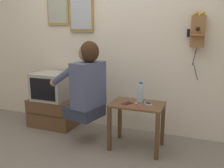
# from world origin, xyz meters

# --- Properties ---
(ground_plane) EXTENTS (14.00, 14.00, 0.00)m
(ground_plane) POSITION_xyz_m (0.00, 0.00, 0.00)
(ground_plane) COLOR slate
(wall_back) EXTENTS (6.80, 0.05, 2.55)m
(wall_back) POSITION_xyz_m (0.00, 0.98, 1.27)
(wall_back) COLOR silver
(wall_back) RESTS_ON ground_plane
(side_table) EXTENTS (0.58, 0.40, 0.53)m
(side_table) POSITION_xyz_m (0.54, 0.46, 0.41)
(side_table) COLOR brown
(side_table) RESTS_ON ground_plane
(person) EXTENTS (0.61, 0.51, 0.89)m
(person) POSITION_xyz_m (-0.04, 0.39, 0.72)
(person) COLOR #2D3347
(person) RESTS_ON ground_plane
(tv_stand) EXTENTS (0.64, 0.41, 0.39)m
(tv_stand) POSITION_xyz_m (-0.72, 0.69, 0.19)
(tv_stand) COLOR brown
(tv_stand) RESTS_ON ground_plane
(television) EXTENTS (0.46, 0.42, 0.37)m
(television) POSITION_xyz_m (-0.73, 0.68, 0.57)
(television) COLOR #ADA89E
(television) RESTS_ON tv_stand
(wall_phone_antique) EXTENTS (0.19, 0.19, 0.77)m
(wall_phone_antique) POSITION_xyz_m (1.10, 0.89, 1.31)
(wall_phone_antique) COLOR olive
(framed_picture) EXTENTS (0.33, 0.03, 0.38)m
(framed_picture) POSITION_xyz_m (-0.74, 0.94, 1.58)
(framed_picture) COLOR tan
(wall_mirror) EXTENTS (0.35, 0.04, 0.66)m
(wall_mirror) POSITION_xyz_m (-0.37, 0.93, 1.63)
(wall_mirror) COLOR olive
(cell_phone_held) EXTENTS (0.11, 0.14, 0.01)m
(cell_phone_held) POSITION_xyz_m (0.44, 0.41, 0.53)
(cell_phone_held) COLOR maroon
(cell_phone_held) RESTS_ON side_table
(cell_phone_spare) EXTENTS (0.11, 0.14, 0.01)m
(cell_phone_spare) POSITION_xyz_m (0.66, 0.48, 0.53)
(cell_phone_spare) COLOR silver
(cell_phone_spare) RESTS_ON side_table
(water_bottle) EXTENTS (0.08, 0.08, 0.22)m
(water_bottle) POSITION_xyz_m (0.55, 0.55, 0.63)
(water_bottle) COLOR #ADC6DB
(water_bottle) RESTS_ON side_table
(toothbrush) EXTENTS (0.11, 0.15, 0.02)m
(toothbrush) POSITION_xyz_m (0.58, 0.36, 0.53)
(toothbrush) COLOR #D83F4C
(toothbrush) RESTS_ON side_table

